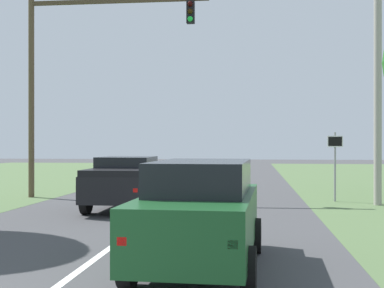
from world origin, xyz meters
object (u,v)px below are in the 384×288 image
(traffic_light, at_px, (73,61))
(utility_pole_right, at_px, (378,67))
(red_suv_near, at_px, (201,211))
(keep_moving_sign, at_px, (335,157))
(pickup_truck_lead, at_px, (128,181))

(traffic_light, xyz_separation_m, utility_pole_right, (11.95, -1.28, -0.63))
(red_suv_near, distance_m, keep_moving_sign, 12.19)
(red_suv_near, distance_m, traffic_light, 14.15)
(keep_moving_sign, bearing_deg, utility_pole_right, -37.46)
(pickup_truck_lead, relative_size, utility_pole_right, 0.52)
(red_suv_near, bearing_deg, utility_pole_right, 62.21)
(red_suv_near, bearing_deg, keep_moving_sign, 70.22)
(red_suv_near, xyz_separation_m, utility_pole_right, (5.48, 10.40, 4.04))
(traffic_light, height_order, utility_pole_right, utility_pole_right)
(keep_moving_sign, bearing_deg, red_suv_near, -109.78)
(keep_moving_sign, height_order, utility_pole_right, utility_pole_right)
(utility_pole_right, bearing_deg, traffic_light, 173.91)
(keep_moving_sign, distance_m, utility_pole_right, 3.77)
(traffic_light, bearing_deg, keep_moving_sign, -1.24)
(red_suv_near, relative_size, traffic_light, 0.56)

